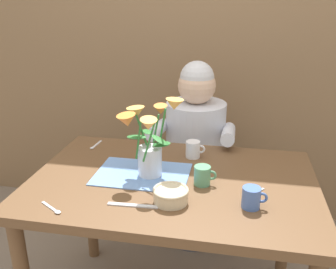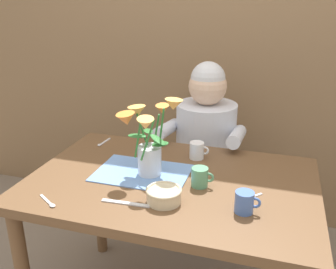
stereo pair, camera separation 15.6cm
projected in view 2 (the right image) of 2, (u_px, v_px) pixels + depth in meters
wood_panel_backdrop at (219, 32)px, 2.33m from camera, size 4.00×0.10×2.50m
dining_table at (171, 199)px, 1.60m from camera, size 1.20×0.80×0.74m
seated_person at (205, 159)px, 2.18m from camera, size 0.45×0.47×1.14m
striped_placemat at (142, 173)px, 1.62m from camera, size 0.40×0.28×0.00m
flower_vase at (148, 139)px, 1.55m from camera, size 0.29×0.28×0.34m
ceramic_bowl at (164, 195)px, 1.39m from camera, size 0.14×0.14×0.06m
dinner_knife at (126, 203)px, 1.39m from camera, size 0.19×0.03×0.00m
tea_cup at (245, 202)px, 1.32m from camera, size 0.09×0.07×0.08m
coffee_cup at (200, 177)px, 1.50m from camera, size 0.09×0.07×0.08m
ceramic_mug at (197, 150)px, 1.75m from camera, size 0.09×0.07×0.08m
spoon_0 at (246, 199)px, 1.41m from camera, size 0.09×0.10×0.01m
spoon_1 at (49, 203)px, 1.39m from camera, size 0.11×0.08×0.01m
spoon_2 at (102, 143)px, 1.94m from camera, size 0.03×0.12×0.01m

